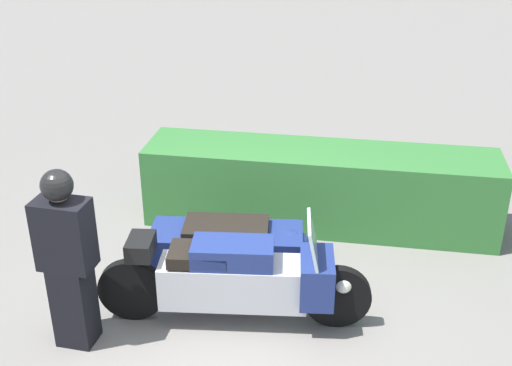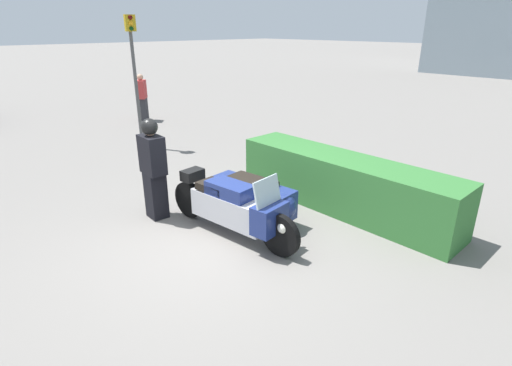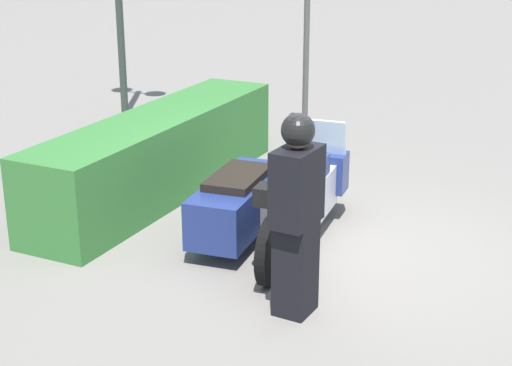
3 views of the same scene
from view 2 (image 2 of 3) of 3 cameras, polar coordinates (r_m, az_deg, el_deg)
name	(u,v)px [view 2 (image 2 of 3)]	position (r m, az deg, el deg)	size (l,w,h in m)	color
ground_plane	(212,239)	(6.54, -6.32, -7.91)	(160.00, 160.00, 0.00)	slate
police_motorcycle	(246,202)	(6.65, -1.41, -2.72)	(2.68, 1.30, 1.16)	black
officer_rider	(153,167)	(7.08, -14.46, 2.24)	(0.50, 0.32, 1.79)	black
hedge_bush_curbside	(343,183)	(7.52, 12.37, -0.06)	(4.34, 0.92, 1.00)	#337033
traffic_light_far	(134,64)	(11.39, -17.02, 15.97)	(0.22, 0.28, 3.47)	#4C4C4C
pedestrian_bystander	(142,98)	(15.12, -15.95, 11.66)	(0.54, 0.52, 1.64)	#2D2D33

